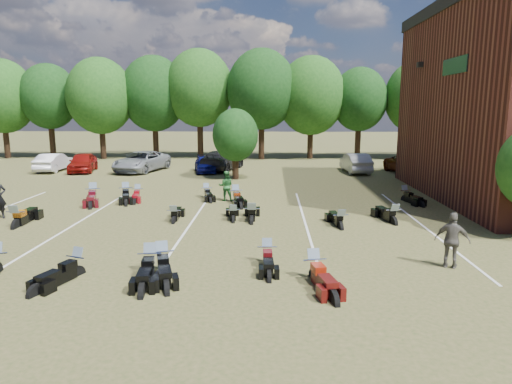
{
  "coord_description": "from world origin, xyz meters",
  "views": [
    {
      "loc": [
        0.45,
        -16.39,
        4.98
      ],
      "look_at": [
        -0.19,
        4.0,
        1.2
      ],
      "focal_mm": 32.0,
      "sensor_mm": 36.0,
      "label": 1
    }
  ],
  "objects_px": {
    "car_0": "(83,162)",
    "person_grey": "(452,240)",
    "person_green": "(226,186)",
    "motorcycle_14": "(94,201)",
    "motorcycle_3": "(150,273)",
    "car_4": "(205,164)"
  },
  "relations": [
    {
      "from": "car_0",
      "to": "person_grey",
      "type": "xyz_separation_m",
      "value": [
        20.47,
        -21.3,
        0.15
      ]
    },
    {
      "from": "person_green",
      "to": "person_grey",
      "type": "distance_m",
      "value": 13.08
    },
    {
      "from": "motorcycle_14",
      "to": "person_grey",
      "type": "bearing_deg",
      "value": -49.68
    },
    {
      "from": "person_green",
      "to": "motorcycle_3",
      "type": "height_order",
      "value": "person_green"
    },
    {
      "from": "car_0",
      "to": "motorcycle_14",
      "type": "relative_size",
      "value": 1.74
    },
    {
      "from": "person_grey",
      "to": "motorcycle_14",
      "type": "xyz_separation_m",
      "value": [
        -15.24,
        9.87,
        -0.89
      ]
    },
    {
      "from": "car_0",
      "to": "car_4",
      "type": "height_order",
      "value": "car_0"
    },
    {
      "from": "person_green",
      "to": "motorcycle_14",
      "type": "distance_m",
      "value": 7.2
    },
    {
      "from": "car_0",
      "to": "car_4",
      "type": "relative_size",
      "value": 1.15
    },
    {
      "from": "person_green",
      "to": "motorcycle_3",
      "type": "bearing_deg",
      "value": 81.41
    },
    {
      "from": "motorcycle_3",
      "to": "motorcycle_14",
      "type": "relative_size",
      "value": 0.92
    },
    {
      "from": "person_grey",
      "to": "motorcycle_3",
      "type": "distance_m",
      "value": 9.44
    },
    {
      "from": "car_0",
      "to": "motorcycle_14",
      "type": "height_order",
      "value": "car_0"
    },
    {
      "from": "car_4",
      "to": "motorcycle_14",
      "type": "distance_m",
      "value": 12.24
    },
    {
      "from": "person_grey",
      "to": "motorcycle_3",
      "type": "relative_size",
      "value": 0.77
    },
    {
      "from": "person_grey",
      "to": "motorcycle_14",
      "type": "bearing_deg",
      "value": -6.76
    },
    {
      "from": "car_4",
      "to": "person_grey",
      "type": "xyz_separation_m",
      "value": [
        10.79,
        -21.25,
        0.24
      ]
    },
    {
      "from": "motorcycle_3",
      "to": "motorcycle_14",
      "type": "distance_m",
      "value": 12.19
    },
    {
      "from": "car_4",
      "to": "person_grey",
      "type": "distance_m",
      "value": 23.83
    },
    {
      "from": "car_4",
      "to": "car_0",
      "type": "bearing_deg",
      "value": 167.6
    },
    {
      "from": "car_0",
      "to": "motorcycle_3",
      "type": "bearing_deg",
      "value": -74.59
    },
    {
      "from": "car_0",
      "to": "person_green",
      "type": "relative_size",
      "value": 2.69
    }
  ]
}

